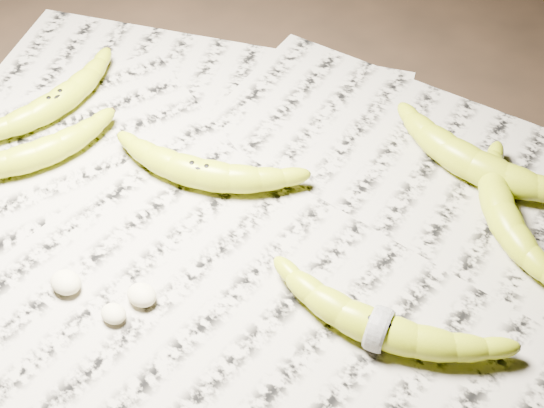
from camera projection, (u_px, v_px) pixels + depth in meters
The scene contains 12 objects.
ground at pixel (249, 238), 0.83m from camera, with size 3.00×3.00×0.00m, color black.
newspaper_patch at pixel (225, 214), 0.85m from camera, with size 0.90×0.70×0.01m, color #A9A291.
banana_left_a at pixel (55, 101), 0.95m from camera, with size 0.20×0.06×0.03m, color #B5C518, non-canonical shape.
banana_left_b at pixel (35, 153), 0.88m from camera, with size 0.18×0.06×0.03m, color #B5C518, non-canonical shape.
banana_center at pixel (201, 171), 0.86m from camera, with size 0.20×0.06×0.04m, color #B5C518, non-canonical shape.
banana_taped at pixel (379, 327), 0.72m from camera, with size 0.22×0.06×0.04m, color #B5C518, non-canonical shape.
banana_upper_a at pixel (475, 163), 0.87m from camera, with size 0.21×0.07×0.04m, color #B5C518, non-canonical shape.
banana_upper_b at pixel (502, 211), 0.82m from camera, with size 0.18×0.06×0.04m, color #B5C518, non-canonical shape.
measuring_tape at pixel (379, 327), 0.72m from camera, with size 0.05×0.05×0.00m, color white.
flesh_chunk_a at pixel (65, 280), 0.77m from camera, with size 0.03×0.03×0.02m, color #F3E9BC.
flesh_chunk_b at pixel (141, 293), 0.76m from camera, with size 0.03×0.03×0.02m, color #F3E9BC.
flesh_chunk_c at pixel (113, 311), 0.75m from camera, with size 0.03×0.02×0.02m, color #F3E9BC.
Camera 1 is at (0.31, -0.43, 0.65)m, focal length 50.00 mm.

